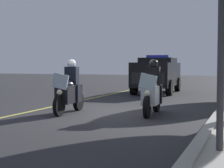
% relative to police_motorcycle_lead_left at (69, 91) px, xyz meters
% --- Properties ---
extents(ground_plane, '(80.00, 80.00, 0.00)m').
position_rel_police_motorcycle_lead_left_xyz_m(ground_plane, '(-0.64, 1.07, -0.70)').
color(ground_plane, '#28282B').
extents(curb_strip, '(48.00, 0.24, 0.15)m').
position_rel_police_motorcycle_lead_left_xyz_m(curb_strip, '(-0.64, 4.51, -0.62)').
color(curb_strip, '#9E9B93').
rests_on(curb_strip, ground).
extents(lane_stripe_center, '(48.00, 0.12, 0.01)m').
position_rel_police_motorcycle_lead_left_xyz_m(lane_stripe_center, '(-0.64, -1.40, -0.70)').
color(lane_stripe_center, '#E0D14C').
rests_on(lane_stripe_center, ground).
extents(police_motorcycle_lead_left, '(2.14, 0.60, 1.72)m').
position_rel_police_motorcycle_lead_left_xyz_m(police_motorcycle_lead_left, '(0.00, 0.00, 0.00)').
color(police_motorcycle_lead_left, black).
rests_on(police_motorcycle_lead_left, ground).
extents(police_motorcycle_lead_right, '(2.14, 0.60, 1.72)m').
position_rel_police_motorcycle_lead_left_xyz_m(police_motorcycle_lead_right, '(-0.57, 2.56, 0.00)').
color(police_motorcycle_lead_right, black).
rests_on(police_motorcycle_lead_right, ground).
extents(police_suv, '(5.00, 2.29, 2.05)m').
position_rel_police_motorcycle_lead_left_xyz_m(police_suv, '(-9.12, 0.65, 0.37)').
color(police_suv, black).
rests_on(police_suv, ground).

